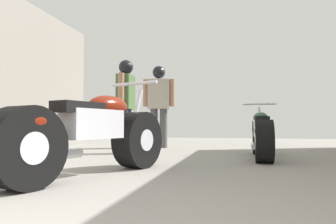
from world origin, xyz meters
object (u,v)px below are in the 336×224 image
at_px(motorcycle_black_naked, 261,135).
at_px(mechanic_in_blue, 159,99).
at_px(mechanic_with_helmet, 126,97).
at_px(motorcycle_maroon_cruiser, 90,135).

distance_m(motorcycle_black_naked, mechanic_in_blue, 2.83).
xyz_separation_m(motorcycle_black_naked, mechanic_in_blue, (-2.04, 1.82, 0.73)).
height_order(motorcycle_black_naked, mechanic_with_helmet, mechanic_with_helmet).
xyz_separation_m(mechanic_in_blue, mechanic_with_helmet, (-0.22, -1.50, -0.10)).
xyz_separation_m(motorcycle_maroon_cruiser, motorcycle_black_naked, (1.73, 2.16, -0.05)).
bearing_deg(mechanic_with_helmet, motorcycle_maroon_cruiser, -77.87).
relative_size(motorcycle_maroon_cruiser, motorcycle_black_naked, 1.12).
height_order(mechanic_in_blue, mechanic_with_helmet, mechanic_in_blue).
bearing_deg(motorcycle_black_naked, mechanic_in_blue, 138.22).
distance_m(motorcycle_black_naked, mechanic_with_helmet, 2.37).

